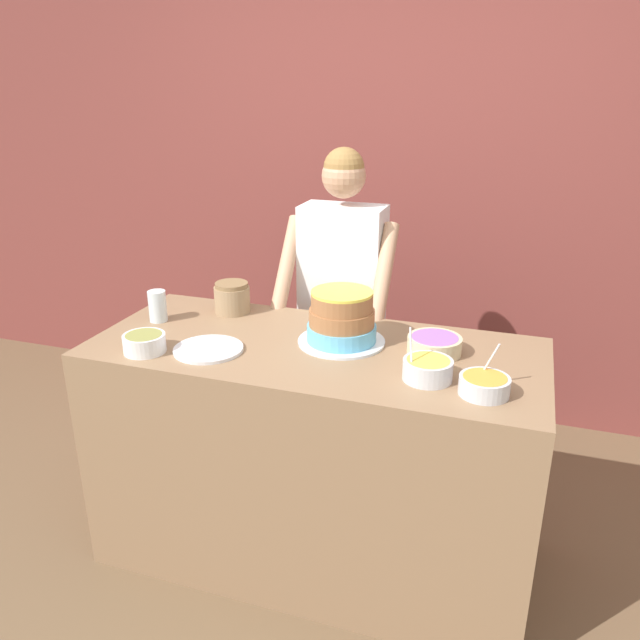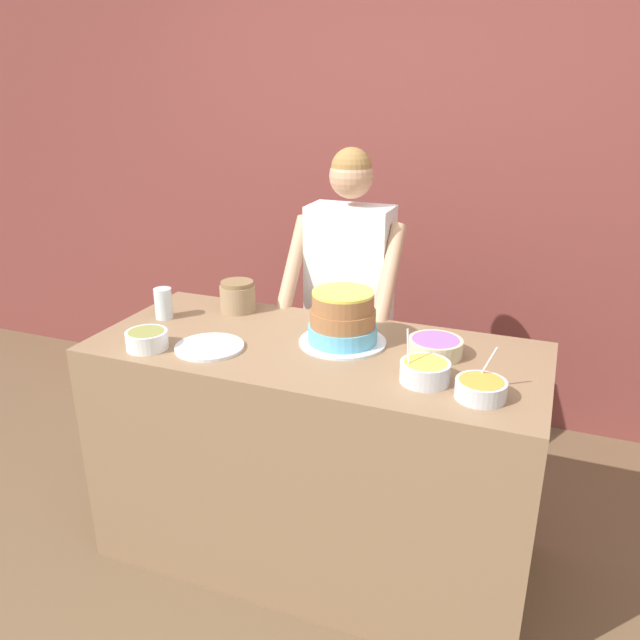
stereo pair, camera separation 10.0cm
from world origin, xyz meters
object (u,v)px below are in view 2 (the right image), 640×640
(cake, at_px, (343,320))
(frosting_bowl_yellow, at_px, (425,371))
(stoneware_jar, at_px, (238,296))
(frosting_bowl_orange, at_px, (481,388))
(ceramic_plate, at_px, (210,347))
(drinking_glass, at_px, (163,303))
(person_baker, at_px, (349,289))
(frosting_bowl_purple, at_px, (435,346))
(frosting_bowl_olive, at_px, (147,339))

(cake, bearing_deg, frosting_bowl_yellow, -29.94)
(stoneware_jar, bearing_deg, cake, -17.99)
(frosting_bowl_orange, relative_size, ceramic_plate, 0.63)
(frosting_bowl_yellow, relative_size, drinking_glass, 1.38)
(person_baker, relative_size, frosting_bowl_purple, 8.14)
(frosting_bowl_orange, relative_size, drinking_glass, 1.25)
(drinking_glass, bearing_deg, frosting_bowl_orange, -10.11)
(stoneware_jar, bearing_deg, ceramic_plate, -76.26)
(frosting_bowl_olive, height_order, stoneware_jar, stoneware_jar)
(cake, xyz_separation_m, drinking_glass, (-0.75, -0.02, -0.03))
(person_baker, bearing_deg, drinking_glass, -138.26)
(cake, distance_m, frosting_bowl_olive, 0.70)
(ceramic_plate, bearing_deg, frosting_bowl_olive, -159.20)
(frosting_bowl_yellow, bearing_deg, stoneware_jar, 156.97)
(frosting_bowl_orange, bearing_deg, frosting_bowl_purple, 126.27)
(frosting_bowl_orange, xyz_separation_m, stoneware_jar, (-1.05, 0.42, 0.03))
(frosting_bowl_olive, bearing_deg, frosting_bowl_orange, 2.62)
(frosting_bowl_purple, height_order, stoneware_jar, stoneware_jar)
(person_baker, height_order, cake, person_baker)
(cake, height_order, frosting_bowl_orange, cake)
(frosting_bowl_yellow, relative_size, frosting_bowl_olive, 1.15)
(ceramic_plate, distance_m, stoneware_jar, 0.41)
(frosting_bowl_purple, bearing_deg, stoneware_jar, 169.79)
(person_baker, xyz_separation_m, cake, (0.15, -0.52, 0.06))
(person_baker, relative_size, stoneware_jar, 10.58)
(frosting_bowl_purple, bearing_deg, person_baker, 134.28)
(person_baker, height_order, drinking_glass, person_baker)
(frosting_bowl_orange, relative_size, frosting_bowl_yellow, 0.91)
(cake, relative_size, frosting_bowl_olive, 2.15)
(person_baker, xyz_separation_m, ceramic_plate, (-0.27, -0.74, -0.02))
(person_baker, distance_m, cake, 0.54)
(frosting_bowl_purple, distance_m, stoneware_jar, 0.87)
(frosting_bowl_purple, bearing_deg, frosting_bowl_olive, -161.99)
(frosting_bowl_purple, relative_size, frosting_bowl_olive, 1.28)
(frosting_bowl_olive, bearing_deg, person_baker, 59.66)
(person_baker, distance_m, frosting_bowl_olive, 0.95)
(frosting_bowl_purple, height_order, frosting_bowl_olive, frosting_bowl_olive)
(frosting_bowl_purple, distance_m, drinking_glass, 1.09)
(frosting_bowl_orange, distance_m, frosting_bowl_purple, 0.32)
(frosting_bowl_yellow, height_order, frosting_bowl_purple, frosting_bowl_yellow)
(frosting_bowl_purple, xyz_separation_m, ceramic_plate, (-0.76, -0.24, -0.03))
(frosting_bowl_yellow, bearing_deg, cake, 150.06)
(person_baker, xyz_separation_m, stoneware_jar, (-0.37, -0.35, 0.03))
(cake, height_order, stoneware_jar, cake)
(frosting_bowl_purple, bearing_deg, drinking_glass, -178.27)
(frosting_bowl_yellow, bearing_deg, ceramic_plate, -178.43)
(frosting_bowl_yellow, height_order, ceramic_plate, frosting_bowl_yellow)
(frosting_bowl_orange, height_order, frosting_bowl_purple, frosting_bowl_orange)
(frosting_bowl_yellow, height_order, frosting_bowl_olive, frosting_bowl_yellow)
(cake, distance_m, ceramic_plate, 0.49)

